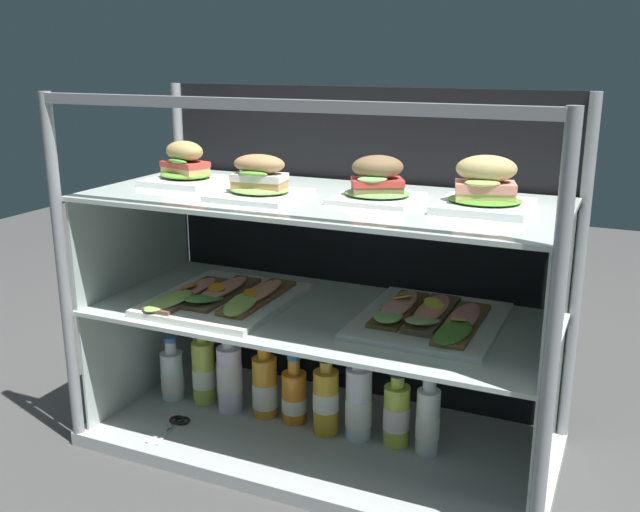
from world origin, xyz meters
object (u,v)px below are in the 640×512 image
object	(u,v)px
plated_roll_sandwich_right_of_center	(377,184)
open_sandwich_tray_far_right	(222,298)
plated_roll_sandwich_far_right	(485,190)
plated_roll_sandwich_near_right_corner	(259,183)
juice_bottle_front_fourth	(230,376)
juice_bottle_near_post	(204,372)
open_sandwich_tray_right_of_center	(429,318)
juice_bottle_front_second	(326,400)
juice_bottle_front_middle	(294,396)
juice_bottle_back_right	(396,414)
plated_roll_sandwich_center	(185,169)
juice_bottle_tucked_behind	(265,387)
juice_bottle_back_center	(359,403)
juice_bottle_front_right_end	(172,375)
juice_bottle_front_left_end	(428,420)
kitchen_scissors	(176,423)

from	to	relation	value
plated_roll_sandwich_right_of_center	open_sandwich_tray_far_right	size ratio (longest dim) A/B	0.48
plated_roll_sandwich_right_of_center	plated_roll_sandwich_far_right	size ratio (longest dim) A/B	0.95
plated_roll_sandwich_near_right_corner	juice_bottle_front_fourth	xyz separation A→B (m)	(-0.16, 0.08, -0.58)
plated_roll_sandwich_near_right_corner	open_sandwich_tray_far_right	xyz separation A→B (m)	(-0.13, 0.02, -0.32)
juice_bottle_near_post	plated_roll_sandwich_near_right_corner	bearing A→B (deg)	-20.46
open_sandwich_tray_right_of_center	juice_bottle_front_second	world-z (taller)	open_sandwich_tray_right_of_center
juice_bottle_front_middle	juice_bottle_front_second	distance (m)	0.11
plated_roll_sandwich_near_right_corner	juice_bottle_back_right	size ratio (longest dim) A/B	0.99
plated_roll_sandwich_center	juice_bottle_tucked_behind	size ratio (longest dim) A/B	0.83
plated_roll_sandwich_far_right	juice_bottle_front_second	bearing A→B (deg)	-179.25
juice_bottle_front_middle	juice_bottle_back_center	world-z (taller)	juice_bottle_back_center
juice_bottle_front_right_end	juice_bottle_front_left_end	distance (m)	0.77
plated_roll_sandwich_near_right_corner	plated_roll_sandwich_far_right	world-z (taller)	plated_roll_sandwich_far_right
juice_bottle_back_center	kitchen_scissors	xyz separation A→B (m)	(-0.48, -0.14, -0.10)
plated_roll_sandwich_right_of_center	juice_bottle_front_left_end	size ratio (longest dim) A/B	0.87
plated_roll_sandwich_far_right	juice_bottle_back_center	bearing A→B (deg)	178.96
juice_bottle_front_fourth	juice_bottle_front_second	xyz separation A→B (m)	(0.30, -0.00, -0.01)
juice_bottle_front_second	juice_bottle_front_left_end	size ratio (longest dim) A/B	0.99
plated_roll_sandwich_near_right_corner	open_sandwich_tray_right_of_center	world-z (taller)	plated_roll_sandwich_near_right_corner
juice_bottle_tucked_behind	kitchen_scissors	size ratio (longest dim) A/B	1.43
open_sandwich_tray_right_of_center	juice_bottle_front_right_end	xyz separation A→B (m)	(-0.76, -0.02, -0.29)
plated_roll_sandwich_right_of_center	open_sandwich_tray_far_right	distance (m)	0.52
juice_bottle_front_second	juice_bottle_back_center	distance (m)	0.09
plated_roll_sandwich_far_right	kitchen_scissors	bearing A→B (deg)	-169.95
plated_roll_sandwich_near_right_corner	kitchen_scissors	xyz separation A→B (m)	(-0.25, -0.06, -0.68)
juice_bottle_front_right_end	juice_bottle_back_center	bearing A→B (deg)	0.94
plated_roll_sandwich_far_right	juice_bottle_front_middle	bearing A→B (deg)	178.07
juice_bottle_front_right_end	juice_bottle_front_middle	size ratio (longest dim) A/B	0.96
juice_bottle_front_middle	juice_bottle_back_center	size ratio (longest dim) A/B	0.82
juice_bottle_back_right	juice_bottle_front_second	bearing A→B (deg)	-173.64
plated_roll_sandwich_far_right	juice_bottle_front_fourth	xyz separation A→B (m)	(-0.69, -0.00, -0.59)
plated_roll_sandwich_center	juice_bottle_front_left_end	distance (m)	0.92
juice_bottle_front_middle	juice_bottle_front_second	world-z (taller)	juice_bottle_front_second
juice_bottle_back_right	open_sandwich_tray_right_of_center	bearing A→B (deg)	0.94
juice_bottle_back_center	juice_bottle_front_middle	bearing A→B (deg)	176.73
open_sandwich_tray_far_right	juice_bottle_near_post	size ratio (longest dim) A/B	1.76
plated_roll_sandwich_right_of_center	juice_bottle_tucked_behind	world-z (taller)	plated_roll_sandwich_right_of_center
juice_bottle_near_post	plated_roll_sandwich_right_of_center	bearing A→B (deg)	-0.96
open_sandwich_tray_far_right	juice_bottle_tucked_behind	distance (m)	0.30
plated_roll_sandwich_far_right	juice_bottle_back_center	world-z (taller)	plated_roll_sandwich_far_right
open_sandwich_tray_far_right	plated_roll_sandwich_center	bearing A→B (deg)	154.43
plated_roll_sandwich_center	juice_bottle_front_middle	bearing A→B (deg)	1.82
juice_bottle_front_left_end	open_sandwich_tray_right_of_center	bearing A→B (deg)	137.10
juice_bottle_front_right_end	juice_bottle_front_second	size ratio (longest dim) A/B	0.87
open_sandwich_tray_right_of_center	plated_roll_sandwich_center	bearing A→B (deg)	-179.09
juice_bottle_front_fourth	juice_bottle_front_second	world-z (taller)	juice_bottle_front_fourth
juice_bottle_back_right	plated_roll_sandwich_near_right_corner	bearing A→B (deg)	-163.61
juice_bottle_near_post	open_sandwich_tray_far_right	bearing A→B (deg)	-31.74
plated_roll_sandwich_near_right_corner	juice_bottle_front_left_end	xyz separation A→B (m)	(0.42, 0.09, -0.59)
plated_roll_sandwich_center	juice_bottle_front_middle	size ratio (longest dim) A/B	0.94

